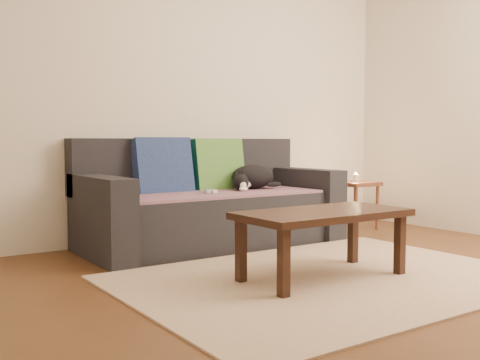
% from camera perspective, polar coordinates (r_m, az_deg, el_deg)
% --- Properties ---
extents(ground, '(4.50, 4.50, 0.00)m').
position_cam_1_polar(ground, '(3.44, 10.84, -10.38)').
color(ground, brown).
rests_on(ground, ground).
extents(back_wall, '(4.50, 0.04, 2.60)m').
position_cam_1_polar(back_wall, '(4.97, -5.77, 9.18)').
color(back_wall, beige).
rests_on(back_wall, ground).
extents(sofa, '(2.10, 0.94, 0.87)m').
position_cam_1_polar(sofa, '(4.61, -3.13, -2.75)').
color(sofa, '#232328').
rests_on(sofa, ground).
extents(throw_blanket, '(1.66, 0.74, 0.02)m').
position_cam_1_polar(throw_blanket, '(4.52, -2.53, -1.34)').
color(throw_blanket, '#412647').
rests_on(throw_blanket, sofa).
extents(cushion_navy, '(0.49, 0.21, 0.50)m').
position_cam_1_polar(cushion_navy, '(4.57, -7.82, 1.20)').
color(cushion_navy, '#102345').
rests_on(cushion_navy, throw_blanket).
extents(cushion_green, '(0.47, 0.19, 0.48)m').
position_cam_1_polar(cushion_green, '(4.83, -2.23, 1.38)').
color(cushion_green, '#0D5440').
rests_on(cushion_green, throw_blanket).
extents(cat, '(0.48, 0.35, 0.21)m').
position_cam_1_polar(cat, '(4.80, 1.21, 0.28)').
color(cat, black).
rests_on(cat, throw_blanket).
extents(wii_remote_a, '(0.04, 0.15, 0.03)m').
position_cam_1_polar(wii_remote_a, '(4.41, -3.05, -1.15)').
color(wii_remote_a, white).
rests_on(wii_remote_a, throw_blanket).
extents(wii_remote_b, '(0.10, 0.15, 0.03)m').
position_cam_1_polar(wii_remote_b, '(4.42, -3.26, -1.13)').
color(wii_remote_b, white).
rests_on(wii_remote_b, throw_blanket).
extents(side_table, '(0.36, 0.36, 0.46)m').
position_cam_1_polar(side_table, '(5.53, 11.67, -1.00)').
color(side_table, brown).
rests_on(side_table, ground).
extents(candle, '(0.06, 0.06, 0.09)m').
position_cam_1_polar(candle, '(5.52, 11.69, 0.21)').
color(candle, beige).
rests_on(candle, side_table).
extents(rug, '(2.50, 1.80, 0.01)m').
position_cam_1_polar(rug, '(3.54, 9.09, -9.84)').
color(rug, tan).
rests_on(rug, ground).
extents(coffee_table, '(1.07, 0.53, 0.43)m').
position_cam_1_polar(coffee_table, '(3.47, 8.42, -3.96)').
color(coffee_table, black).
rests_on(coffee_table, rug).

